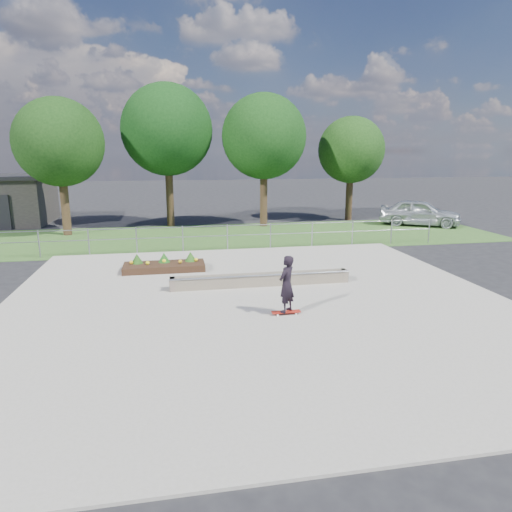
{
  "coord_description": "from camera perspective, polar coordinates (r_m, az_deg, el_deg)",
  "views": [
    {
      "loc": [
        -2.45,
        -12.7,
        4.43
      ],
      "look_at": [
        0.2,
        1.5,
        1.1
      ],
      "focal_mm": 32.0,
      "sensor_mm": 36.0,
      "label": 1
    }
  ],
  "objects": [
    {
      "name": "tree_mid_right",
      "position": [
        27.27,
        0.99,
        14.67
      ],
      "size": [
        4.9,
        4.9,
        7.7
      ],
      "color": "#312013",
      "rests_on": "ground"
    },
    {
      "name": "tree_far_left",
      "position": [
        26.3,
        -23.38,
        12.88
      ],
      "size": [
        4.55,
        4.55,
        7.15
      ],
      "color": "#342214",
      "rests_on": "ground"
    },
    {
      "name": "ground",
      "position": [
        13.68,
        0.33,
        -5.92
      ],
      "size": [
        120.0,
        120.0,
        0.0
      ],
      "primitive_type": "plane",
      "color": "black",
      "rests_on": "ground"
    },
    {
      "name": "concrete_slab",
      "position": [
        13.67,
        0.33,
        -5.81
      ],
      "size": [
        15.0,
        15.0,
        0.06
      ],
      "primitive_type": "cube",
      "color": "gray",
      "rests_on": "ground"
    },
    {
      "name": "grass_verge",
      "position": [
        24.24,
        -4.6,
        2.43
      ],
      "size": [
        30.0,
        8.0,
        0.02
      ],
      "primitive_type": "cube",
      "color": "#2E5120",
      "rests_on": "ground"
    },
    {
      "name": "planter_bed",
      "position": [
        17.51,
        -11.4,
        -1.11
      ],
      "size": [
        3.0,
        1.2,
        0.61
      ],
      "color": "black",
      "rests_on": "concrete_slab"
    },
    {
      "name": "grind_ledge",
      "position": [
        15.17,
        0.63,
        -2.97
      ],
      "size": [
        6.0,
        0.44,
        0.43
      ],
      "color": "#64594A",
      "rests_on": "concrete_slab"
    },
    {
      "name": "parked_car",
      "position": [
        29.43,
        19.78,
        5.14
      ],
      "size": [
        5.01,
        4.0,
        1.6
      ],
      "primitive_type": "imported",
      "rotation": [
        0.0,
        0.0,
        1.04
      ],
      "color": "#ABB0B5",
      "rests_on": "ground"
    },
    {
      "name": "skateboarder",
      "position": [
        12.37,
        3.84,
        -3.55
      ],
      "size": [
        0.8,
        0.67,
        1.65
      ],
      "color": "white",
      "rests_on": "concrete_slab"
    },
    {
      "name": "fence",
      "position": [
        20.68,
        -3.6,
        2.76
      ],
      "size": [
        20.06,
        0.06,
        1.2
      ],
      "color": "#989BA0",
      "rests_on": "ground"
    },
    {
      "name": "tree_mid_left",
      "position": [
        27.73,
        -11.06,
        15.19
      ],
      "size": [
        5.25,
        5.25,
        8.25
      ],
      "color": "#312013",
      "rests_on": "ground"
    },
    {
      "name": "tree_far_right",
      "position": [
        30.44,
        11.82,
        12.81
      ],
      "size": [
        4.2,
        4.2,
        6.6
      ],
      "color": "#2F1F13",
      "rests_on": "ground"
    }
  ]
}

